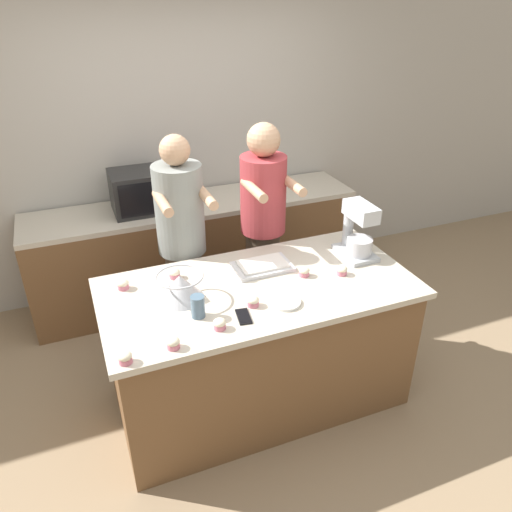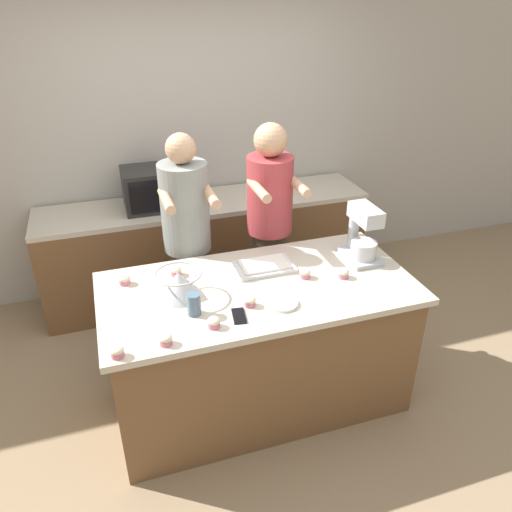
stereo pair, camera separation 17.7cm
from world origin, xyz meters
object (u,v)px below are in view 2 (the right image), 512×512
(cell_phone, at_px, (239,316))
(drinking_glass, at_px, (194,304))
(person_right, at_px, (269,232))
(cupcake_6, at_px, (214,322))
(cupcake_5, at_px, (124,280))
(microwave_oven, at_px, (155,188))
(cupcake_2, at_px, (176,271))
(small_plate, at_px, (283,303))
(cupcake_0, at_px, (305,274))
(cupcake_3, at_px, (117,352))
(person_left, at_px, (188,246))
(cupcake_7, at_px, (250,301))
(cupcake_1, at_px, (166,339))
(cupcake_4, at_px, (343,273))
(stand_mixer, at_px, (362,236))
(baking_tray, at_px, (264,266))
(mixing_bowl, at_px, (179,284))

(cell_phone, distance_m, drinking_glass, 0.26)
(person_right, height_order, cupcake_6, person_right)
(cupcake_5, bearing_deg, microwave_oven, 73.05)
(drinking_glass, height_order, cupcake_2, drinking_glass)
(small_plate, distance_m, cupcake_0, 0.33)
(cupcake_3, xyz_separation_m, cupcake_5, (0.09, 0.68, 0.00))
(microwave_oven, distance_m, drinking_glass, 1.61)
(microwave_oven, xyz_separation_m, cupcake_0, (0.72, -1.45, -0.12))
(person_left, distance_m, cupcake_7, 0.87)
(cupcake_2, relative_size, cupcake_6, 1.00)
(small_plate, xyz_separation_m, cupcake_6, (-0.42, -0.08, 0.02))
(small_plate, relative_size, cupcake_1, 2.50)
(person_left, xyz_separation_m, cell_phone, (0.10, -0.93, 0.01))
(drinking_glass, distance_m, cupcake_4, 0.97)
(cupcake_4, xyz_separation_m, cupcake_6, (-0.89, -0.25, 0.00))
(stand_mixer, bearing_deg, cupcake_6, -158.62)
(small_plate, bearing_deg, cupcake_1, -167.96)
(baking_tray, bearing_deg, cupcake_6, -132.14)
(cupcake_3, bearing_deg, cupcake_2, 59.14)
(stand_mixer, bearing_deg, person_right, 129.17)
(mixing_bowl, bearing_deg, cupcake_5, 141.70)
(baking_tray, bearing_deg, cupcake_4, -30.58)
(person_right, distance_m, cupcake_2, 0.84)
(cupcake_5, relative_size, cupcake_7, 1.00)
(baking_tray, distance_m, cupcake_3, 1.13)
(cell_phone, relative_size, cupcake_7, 2.21)
(mixing_bowl, xyz_separation_m, cupcake_5, (-0.29, 0.23, -0.05))
(drinking_glass, relative_size, cupcake_4, 1.88)
(drinking_glass, height_order, cupcake_6, drinking_glass)
(stand_mixer, xyz_separation_m, cupcake_3, (-1.61, -0.52, -0.14))
(drinking_glass, distance_m, cupcake_7, 0.32)
(mixing_bowl, height_order, cell_phone, mixing_bowl)
(cupcake_0, bearing_deg, cupcake_6, -154.37)
(cupcake_1, bearing_deg, stand_mixer, 19.92)
(person_right, distance_m, drinking_glass, 1.11)
(cupcake_7, bearing_deg, mixing_bowl, 147.88)
(baking_tray, bearing_deg, person_left, 130.25)
(cupcake_5, bearing_deg, cupcake_4, -14.81)
(cupcake_0, bearing_deg, stand_mixer, 14.56)
(person_right, bearing_deg, drinking_glass, -131.45)
(cupcake_4, bearing_deg, mixing_bowl, 173.71)
(cell_phone, bearing_deg, person_right, 61.51)
(person_right, distance_m, mixing_bowl, 1.00)
(person_right, height_order, cupcake_1, person_right)
(cupcake_2, relative_size, cupcake_4, 1.00)
(cupcake_3, distance_m, cupcake_4, 1.43)
(microwave_oven, bearing_deg, cell_phone, -83.06)
(mixing_bowl, bearing_deg, microwave_oven, 87.46)
(person_right, distance_m, microwave_oven, 1.07)
(small_plate, height_order, cupcake_1, cupcake_1)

